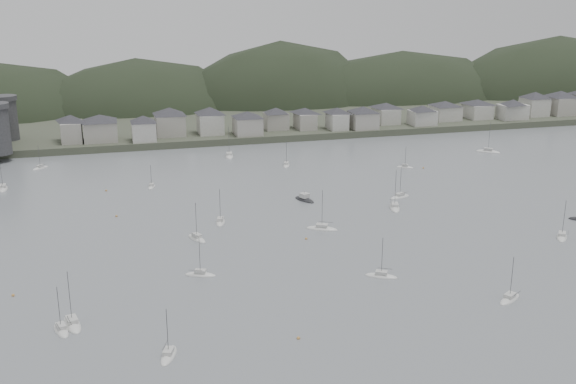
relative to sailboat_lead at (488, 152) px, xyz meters
name	(u,v)px	position (x,y,z in m)	size (l,w,h in m)	color
ground	(389,323)	(-101.49, -128.78, -0.17)	(900.00, 900.00, 0.00)	slate
far_shore_land	(191,101)	(-101.49, 166.22, 1.33)	(900.00, 250.00, 3.00)	#383D2D
forested_ridge	(206,129)	(-96.66, 140.62, -11.45)	(851.55, 103.94, 102.57)	black
waterfront_town	(330,115)	(-50.91, 54.56, 8.49)	(451.48, 28.46, 12.92)	#9F9C91
sailboat_lead	(488,152)	(0.00, 0.00, 0.00)	(9.67, 8.79, 13.56)	silver
moored_fleet	(231,228)	(-121.10, -64.90, 0.01)	(260.50, 167.96, 13.29)	silver
motor_launch_far	(304,199)	(-93.48, -44.55, 0.12)	(6.18, 9.08, 4.03)	black
mooring_buoys	(311,233)	(-100.62, -74.58, -0.02)	(174.39, 123.45, 0.70)	#BC843E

